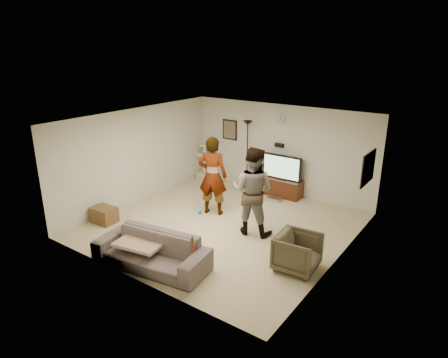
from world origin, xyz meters
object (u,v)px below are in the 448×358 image
Objects in this scene: cat_tree at (204,161)px; person_left at (213,176)px; sofa at (151,251)px; side_table at (104,215)px; floor_lamp at (247,155)px; beer_bottle at (192,245)px; armchair at (298,252)px; tv at (282,167)px; tv_stand at (281,187)px; person_right at (252,191)px.

cat_tree is 0.58× the size of person_left.
cat_tree is 5.29m from sofa.
cat_tree is 3.96m from side_table.
floor_lamp is at bearing 4.31° from cat_tree.
person_left is at bearing 93.07° from sofa.
person_left is 7.86× the size of beer_bottle.
beer_bottle is 2.03m from armchair.
beer_bottle is (1.59, -2.69, -0.20)m from person_left.
tv is 2.23m from person_left.
floor_lamp is 4.38m from side_table.
tv_stand is 0.60× the size of floor_lamp.
side_table is (-2.61, -4.01, -0.64)m from tv.
person_right is at bearing 95.81° from beer_bottle.
armchair is at bearing 24.70° from sofa.
side_table is (-1.44, -4.05, -0.80)m from floor_lamp.
person_left reaches higher than tv_stand.
sofa is 2.85× the size of armchair.
tv is 1.01× the size of cat_tree.
cat_tree is 4.55× the size of beer_bottle.
beer_bottle reaches higher than sofa.
person_left is at bearing 63.19° from armchair.
person_left is 3.16m from armchair.
floor_lamp is 3.00m from person_right.
tv is at bearing -89.40° from person_right.
floor_lamp is 5.19m from beer_bottle.
floor_lamp is at bearing 91.87° from sofa.
tv_stand is 2.59m from person_right.
tv reaches higher than cat_tree.
sofa is at bearing -79.34° from floor_lamp.
cat_tree is at bearing -48.06° from person_right.
cat_tree is 2.02× the size of side_table.
person_right is 3.52× the size of side_table.
floor_lamp is 7.91× the size of beer_bottle.
person_right reaches higher than floor_lamp.
tv is at bearing -131.83° from person_left.
side_table is (-1.79, -1.94, -0.79)m from person_left.
person_right is at bearing 62.56° from sofa.
sofa is (-0.26, -4.77, 0.08)m from tv_stand.
tv is 2.03× the size of side_table.
floor_lamp reaches higher than person_left.
floor_lamp is 0.88× the size of sofa.
person_left is (-0.82, -2.07, 0.15)m from tv.
cat_tree is at bearing 108.53° from sofa.
beer_bottle reaches higher than tv_stand.
person_left is 2.50× the size of armchair.
floor_lamp reaches higher than tv_stand.
armchair reaches higher than side_table.
tv is 0.51× the size of sofa.
cat_tree is 0.57× the size of person_right.
person_right is (3.22, -2.35, 0.42)m from cat_tree.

